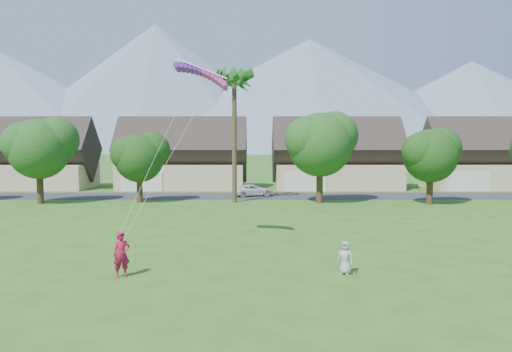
{
  "coord_description": "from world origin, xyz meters",
  "views": [
    {
      "loc": [
        -0.05,
        -18.54,
        5.8
      ],
      "look_at": [
        0.0,
        10.0,
        3.8
      ],
      "focal_mm": 35.0,
      "sensor_mm": 36.0,
      "label": 1
    }
  ],
  "objects_px": {
    "parked_car": "(253,190)",
    "parafoil_kite": "(203,72)",
    "watcher": "(345,258)",
    "kite_flyer": "(122,255)"
  },
  "relations": [
    {
      "from": "parked_car",
      "to": "parafoil_kite",
      "type": "bearing_deg",
      "value": 149.42
    },
    {
      "from": "watcher",
      "to": "parked_car",
      "type": "bearing_deg",
      "value": 129.01
    },
    {
      "from": "kite_flyer",
      "to": "parked_car",
      "type": "relative_size",
      "value": 0.45
    },
    {
      "from": "kite_flyer",
      "to": "parked_car",
      "type": "distance_m",
      "value": 32.05
    },
    {
      "from": "watcher",
      "to": "parked_car",
      "type": "relative_size",
      "value": 0.34
    },
    {
      "from": "kite_flyer",
      "to": "parafoil_kite",
      "type": "xyz_separation_m",
      "value": [
        2.87,
        6.28,
        8.54
      ]
    },
    {
      "from": "parked_car",
      "to": "parafoil_kite",
      "type": "relative_size",
      "value": 1.41
    },
    {
      "from": "parafoil_kite",
      "to": "kite_flyer",
      "type": "bearing_deg",
      "value": -110.57
    },
    {
      "from": "parked_car",
      "to": "kite_flyer",
      "type": "bearing_deg",
      "value": 145.45
    },
    {
      "from": "kite_flyer",
      "to": "watcher",
      "type": "distance_m",
      "value": 9.64
    }
  ]
}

